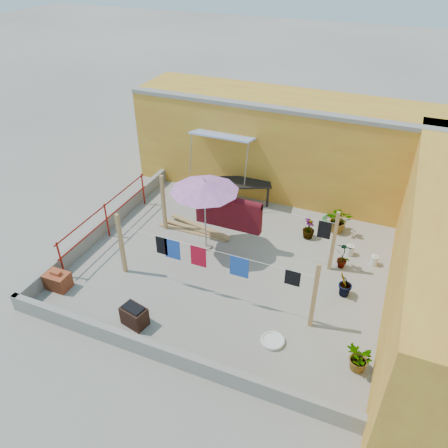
# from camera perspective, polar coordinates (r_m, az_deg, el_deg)

# --- Properties ---
(ground) EXTENTS (80.00, 80.00, 0.00)m
(ground) POSITION_cam_1_polar(r_m,az_deg,el_deg) (11.98, 1.03, -5.15)
(ground) COLOR #9E998E
(ground) RESTS_ON ground
(wall_back) EXTENTS (11.00, 3.27, 3.21)m
(wall_back) POSITION_cam_1_polar(r_m,az_deg,el_deg) (14.90, 9.74, 9.93)
(wall_back) COLOR gold
(wall_back) RESTS_ON ground
(parapet_front) EXTENTS (8.30, 0.16, 0.44)m
(parapet_front) POSITION_cam_1_polar(r_m,az_deg,el_deg) (9.54, -7.33, -16.65)
(parapet_front) COLOR gray
(parapet_front) RESTS_ON ground
(parapet_left) EXTENTS (0.16, 7.30, 0.44)m
(parapet_left) POSITION_cam_1_polar(r_m,az_deg,el_deg) (13.59, -15.15, -0.06)
(parapet_left) COLOR gray
(parapet_left) RESTS_ON ground
(red_railing) EXTENTS (0.05, 4.20, 1.10)m
(red_railing) POSITION_cam_1_polar(r_m,az_deg,el_deg) (13.07, -15.15, 1.09)
(red_railing) COLOR maroon
(red_railing) RESTS_ON ground
(clothesline_rig) EXTENTS (5.09, 2.35, 1.80)m
(clothesline_rig) POSITION_cam_1_polar(r_m,az_deg,el_deg) (11.89, 0.56, 0.74)
(clothesline_rig) COLOR tan
(clothesline_rig) RESTS_ON ground
(patio_umbrella) EXTENTS (2.23, 2.23, 2.22)m
(patio_umbrella) POSITION_cam_1_polar(r_m,az_deg,el_deg) (11.48, -2.57, 4.94)
(patio_umbrella) COLOR gray
(patio_umbrella) RESTS_ON ground
(outdoor_table) EXTENTS (1.84, 1.43, 0.77)m
(outdoor_table) POSITION_cam_1_polar(r_m,az_deg,el_deg) (14.34, 2.77, 5.31)
(outdoor_table) COLOR black
(outdoor_table) RESTS_ON ground
(brick_stack) EXTENTS (0.60, 0.44, 0.52)m
(brick_stack) POSITION_cam_1_polar(r_m,az_deg,el_deg) (11.87, -20.89, -6.91)
(brick_stack) COLOR #A74926
(brick_stack) RESTS_ON ground
(lumber_pile) EXTENTS (2.32, 0.63, 0.14)m
(lumber_pile) POSITION_cam_1_polar(r_m,az_deg,el_deg) (13.20, -3.67, -0.68)
(lumber_pile) COLOR tan
(lumber_pile) RESTS_ON ground
(brazier) EXTENTS (0.65, 0.50, 0.52)m
(brazier) POSITION_cam_1_polar(r_m,az_deg,el_deg) (10.38, -11.63, -11.65)
(brazier) COLOR black
(brazier) RESTS_ON ground
(white_basin) EXTENTS (0.54, 0.54, 0.09)m
(white_basin) POSITION_cam_1_polar(r_m,az_deg,el_deg) (10.01, 6.38, -14.91)
(white_basin) COLOR silver
(white_basin) RESTS_ON ground
(water_jug_a) EXTENTS (0.21, 0.21, 0.32)m
(water_jug_a) POSITION_cam_1_polar(r_m,az_deg,el_deg) (12.53, 19.03, -4.51)
(water_jug_a) COLOR silver
(water_jug_a) RESTS_ON ground
(water_jug_b) EXTENTS (0.22, 0.22, 0.34)m
(water_jug_b) POSITION_cam_1_polar(r_m,az_deg,el_deg) (12.70, 16.12, -3.29)
(water_jug_b) COLOR silver
(water_jug_b) RESTS_ON ground
(green_hose) EXTENTS (0.58, 0.58, 0.08)m
(green_hose) POSITION_cam_1_polar(r_m,az_deg,el_deg) (14.10, 13.88, 0.62)
(green_hose) COLOR #186D22
(green_hose) RESTS_ON ground
(plant_back_a) EXTENTS (0.81, 0.72, 0.82)m
(plant_back_a) POSITION_cam_1_polar(r_m,az_deg,el_deg) (13.43, 14.81, 0.54)
(plant_back_a) COLOR #1D5C1A
(plant_back_a) RESTS_ON ground
(plant_back_b) EXTENTS (0.37, 0.37, 0.64)m
(plant_back_b) POSITION_cam_1_polar(r_m,az_deg,el_deg) (13.00, 10.99, -0.58)
(plant_back_b) COLOR #1D5C1A
(plant_back_b) RESTS_ON ground
(plant_right_a) EXTENTS (0.47, 0.34, 0.84)m
(plant_right_a) POSITION_cam_1_polar(r_m,az_deg,el_deg) (12.02, 15.35, -3.89)
(plant_right_a) COLOR #1D5C1A
(plant_right_a) RESTS_ON ground
(plant_right_b) EXTENTS (0.44, 0.49, 0.75)m
(plant_right_b) POSITION_cam_1_polar(r_m,az_deg,el_deg) (11.16, 15.51, -7.60)
(plant_right_b) COLOR #1D5C1A
(plant_right_b) RESTS_ON ground
(plant_right_c) EXTENTS (0.71, 0.75, 0.66)m
(plant_right_c) POSITION_cam_1_polar(r_m,az_deg,el_deg) (9.67, 17.35, -16.52)
(plant_right_c) COLOR #1D5C1A
(plant_right_c) RESTS_ON ground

